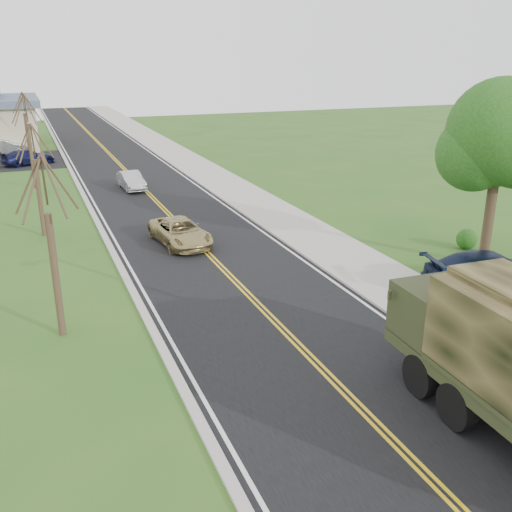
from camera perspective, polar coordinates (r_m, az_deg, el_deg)
ground at (r=14.31m, az=16.12°, el=-19.83°), size 160.00×160.00×0.00m
road at (r=49.75m, az=-13.28°, el=8.71°), size 8.00×120.00×0.01m
curb_right at (r=50.53m, az=-8.60°, el=9.24°), size 0.30×120.00×0.12m
sidewalk_right at (r=50.96m, az=-6.66°, el=9.40°), size 3.20×120.00×0.10m
curb_left at (r=49.30m, az=-18.09°, el=8.23°), size 0.30×120.00×0.10m
leafy_tree at (r=26.26m, az=23.20°, el=10.55°), size 4.83×4.50×8.10m
bare_tree_a at (r=19.43m, az=-19.58°, el=-0.47°), size 1.93×2.26×6.08m
bare_tree_b at (r=31.06m, az=-20.92°, el=6.31°), size 1.83×2.14×5.73m
bare_tree_c at (r=42.83m, az=-21.61°, el=9.97°), size 2.04×2.39×6.42m
bare_tree_d at (r=54.76m, az=-21.94°, el=11.50°), size 1.88×2.20×5.91m
suv_champagne at (r=28.37m, az=-7.59°, el=2.40°), size 2.57×4.71×1.25m
sedan_silver at (r=40.85m, az=-12.37°, el=7.37°), size 1.54×3.78×1.22m
pickup_navy at (r=24.32m, az=22.48°, el=-1.50°), size 5.72×3.15×1.57m
lot_car_silver at (r=58.98m, az=-23.87°, el=9.94°), size 4.56×1.84×1.47m
lot_car_navy at (r=52.84m, az=-21.83°, el=9.16°), size 4.76×3.36×1.28m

